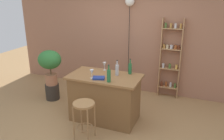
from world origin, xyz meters
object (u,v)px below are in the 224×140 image
at_px(plant_stool, 52,91).
at_px(cookbook, 99,78).
at_px(bottle_olive_oil, 109,75).
at_px(bottle_wine_red, 117,70).
at_px(wine_glass_left, 92,72).
at_px(pendant_globe_light, 130,3).
at_px(spice_shelf, 170,58).
at_px(bottle_spirits_clear, 130,68).
at_px(potted_plant, 50,63).
at_px(wine_glass_center, 104,65).
at_px(bar_stool, 84,112).

xyz_separation_m(plant_stool, cookbook, (1.46, -0.55, 0.74)).
bearing_deg(cookbook, bottle_olive_oil, -36.36).
relative_size(bottle_wine_red, wine_glass_left, 1.79).
bearing_deg(pendant_globe_light, bottle_olive_oil, -83.21).
distance_m(spice_shelf, bottle_wine_red, 1.61).
bearing_deg(wine_glass_left, bottle_spirits_clear, 39.71).
bearing_deg(wine_glass_left, potted_plant, 156.85).
bearing_deg(plant_stool, spice_shelf, 24.72).
bearing_deg(wine_glass_left, wine_glass_center, 85.99).
bearing_deg(wine_glass_center, pendant_globe_light, 85.15).
bearing_deg(bottle_wine_red, spice_shelf, 60.77).
relative_size(bottle_olive_oil, bottle_wine_red, 1.07).
bearing_deg(cookbook, plant_stool, 139.60).
bearing_deg(plant_stool, bottle_olive_oil, -20.30).
height_order(bar_stool, bottle_olive_oil, bottle_olive_oil).
xyz_separation_m(spice_shelf, plant_stool, (-2.48, -1.14, -0.76)).
xyz_separation_m(bar_stool, pendant_globe_light, (0.04, 2.26, 1.64)).
xyz_separation_m(spice_shelf, wine_glass_center, (-1.12, -1.22, 0.08)).
distance_m(wine_glass_left, pendant_globe_light, 2.08).
relative_size(plant_stool, bottle_wine_red, 1.25).
distance_m(spice_shelf, pendant_globe_light, 1.57).
relative_size(potted_plant, wine_glass_center, 4.90).
distance_m(bottle_wine_red, cookbook, 0.39).
distance_m(spice_shelf, bottle_olive_oil, 1.94).
bearing_deg(bottle_spirits_clear, plant_stool, 177.18).
relative_size(bar_stool, pendant_globe_light, 0.29).
bearing_deg(bottle_wine_red, bar_stool, -107.90).
height_order(bottle_spirits_clear, wine_glass_center, bottle_spirits_clear).
distance_m(plant_stool, cookbook, 1.73).
relative_size(bar_stool, wine_glass_left, 4.11).
distance_m(bottle_spirits_clear, cookbook, 0.65).
bearing_deg(spice_shelf, bottle_wine_red, -119.23).
bearing_deg(bottle_olive_oil, bottle_wine_red, 87.63).
distance_m(bar_stool, spice_shelf, 2.51).
distance_m(spice_shelf, wine_glass_center, 1.65).
bearing_deg(wine_glass_left, spice_shelf, 56.02).
bearing_deg(spice_shelf, bar_stool, -115.24).
relative_size(plant_stool, potted_plant, 0.46).
bearing_deg(potted_plant, bottle_olive_oil, -20.30).
bearing_deg(plant_stool, bar_stool, -37.34).
xyz_separation_m(bar_stool, bottle_wine_red, (0.27, 0.83, 0.51)).
bearing_deg(bottle_wine_red, bottle_spirits_clear, 39.13).
bearing_deg(plant_stool, cookbook, -20.83).
height_order(cookbook, pendant_globe_light, pendant_globe_light).
xyz_separation_m(plant_stool, wine_glass_left, (1.33, -0.57, 0.84)).
bearing_deg(plant_stool, potted_plant, 0.00).
distance_m(plant_stool, wine_glass_left, 1.67).
height_order(bottle_wine_red, wine_glass_left, bottle_wine_red).
bearing_deg(bottle_olive_oil, bottle_spirits_clear, 67.69).
bearing_deg(wine_glass_left, bottle_wine_red, 40.02).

